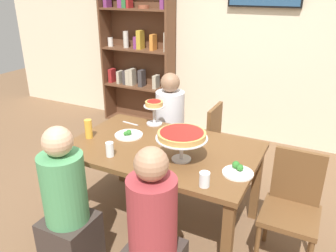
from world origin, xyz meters
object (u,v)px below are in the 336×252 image
object	(u,v)px
chair_head_east	(292,204)
salad_plate_far_diner	(192,137)
salad_plate_spare	(238,171)
diner_near_left	(68,214)
salad_plate_near_diner	(129,135)
diner_far_left	(170,133)
beer_glass_amber_tall	(88,129)
bookshelf	(138,49)
personal_pizza_stand	(154,107)
cutlery_fork_near	(130,123)
chair_far_right	(224,144)
deep_dish_pizza_stand	(182,136)
water_glass_clear_near	(110,149)
dining_table	(163,157)
diner_near_right	(153,243)
water_glass_clear_far	(204,179)
cutlery_knife_near	(71,150)

from	to	relation	value
chair_head_east	salad_plate_far_diner	xyz separation A→B (m)	(-0.89, 0.21, 0.27)
salad_plate_spare	chair_head_east	bearing A→B (deg)	24.93
diner_near_left	salad_plate_near_diner	bearing A→B (deg)	1.92
diner_far_left	beer_glass_amber_tall	distance (m)	1.03
bookshelf	personal_pizza_stand	world-z (taller)	bookshelf
diner_far_left	salad_plate_near_diner	xyz separation A→B (m)	(-0.05, -0.73, 0.26)
bookshelf	cutlery_fork_near	distance (m)	1.98
chair_far_right	deep_dish_pizza_stand	world-z (taller)	deep_dish_pizza_stand
salad_plate_near_diner	water_glass_clear_near	distance (m)	0.39
dining_table	chair_head_east	distance (m)	1.06
diner_near_right	chair_far_right	xyz separation A→B (m)	(-0.05, 1.56, -0.01)
diner_far_left	water_glass_clear_far	distance (m)	1.48
salad_plate_near_diner	salad_plate_far_diner	xyz separation A→B (m)	(0.52, 0.19, 0.00)
bookshelf	diner_far_left	bearing A→B (deg)	-47.52
salad_plate_near_diner	water_glass_clear_far	size ratio (longest dim) A/B	2.45
diner_far_left	water_glass_clear_near	xyz separation A→B (m)	(0.03, -1.11, 0.31)
chair_far_right	salad_plate_spare	world-z (taller)	chair_far_right
salad_plate_near_diner	salad_plate_far_diner	bearing A→B (deg)	20.35
deep_dish_pizza_stand	cutlery_fork_near	world-z (taller)	deep_dish_pizza_stand
beer_glass_amber_tall	cutlery_fork_near	bearing A→B (deg)	71.70
salad_plate_spare	water_glass_clear_far	size ratio (longest dim) A/B	2.17
chair_far_right	salad_plate_near_diner	size ratio (longest dim) A/B	3.53
salad_plate_spare	bookshelf	bearing A→B (deg)	134.53
bookshelf	salad_plate_spare	distance (m)	3.03
chair_far_right	personal_pizza_stand	size ratio (longest dim) A/B	3.78
deep_dish_pizza_stand	water_glass_clear_near	size ratio (longest dim) A/B	3.41
water_glass_clear_near	chair_head_east	bearing A→B (deg)	15.45
cutlery_fork_near	deep_dish_pizza_stand	bearing A→B (deg)	155.33
personal_pizza_stand	cutlery_fork_near	size ratio (longest dim) A/B	1.28
personal_pizza_stand	water_glass_clear_near	bearing A→B (deg)	-89.26
diner_far_left	cutlery_knife_near	xyz separation A→B (m)	(-0.31, -1.18, 0.25)
beer_glass_amber_tall	water_glass_clear_near	distance (m)	0.41
diner_near_left	beer_glass_amber_tall	distance (m)	0.80
deep_dish_pizza_stand	water_glass_clear_far	bearing A→B (deg)	-42.49
salad_plate_far_diner	cutlery_fork_near	xyz separation A→B (m)	(-0.66, 0.06, -0.01)
bookshelf	diner_far_left	xyz separation A→B (m)	(1.12, -1.23, -0.62)
diner_far_left	personal_pizza_stand	bearing A→B (deg)	3.42
diner_far_left	diner_near_left	world-z (taller)	same
personal_pizza_stand	cutlery_knife_near	world-z (taller)	personal_pizza_stand
water_glass_clear_far	diner_near_left	bearing A→B (deg)	-155.24
diner_far_left	deep_dish_pizza_stand	distance (m)	1.16
dining_table	salad_plate_near_diner	bearing A→B (deg)	170.33
salad_plate_near_diner	diner_far_left	bearing A→B (deg)	86.41
diner_far_left	salad_plate_near_diner	size ratio (longest dim) A/B	4.66
diner_near_right	water_glass_clear_near	distance (m)	0.83
bookshelf	salad_plate_near_diner	distance (m)	2.26
bookshelf	chair_far_right	xyz separation A→B (m)	(1.73, -1.23, -0.63)
chair_head_east	cutlery_knife_near	world-z (taller)	chair_head_east
diner_near_left	beer_glass_amber_tall	world-z (taller)	diner_near_left
dining_table	personal_pizza_stand	bearing A→B (deg)	126.41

